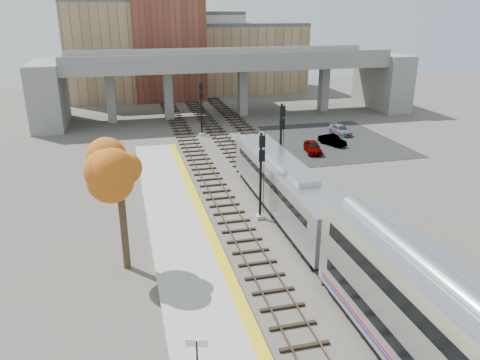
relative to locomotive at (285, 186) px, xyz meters
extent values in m
plane|color=#47423D|center=(-1.00, -9.12, -2.28)|extent=(160.00, 160.00, 0.00)
cube|color=#9E9E99|center=(-8.25, -9.12, -2.10)|extent=(4.50, 60.00, 0.35)
cube|color=yellow|center=(-6.35, -9.12, -1.92)|extent=(0.70, 60.00, 0.01)
cube|color=black|center=(-4.20, 3.38, -2.21)|extent=(2.50, 95.00, 0.14)
cube|color=brown|center=(-4.92, 3.38, -2.10)|extent=(0.07, 95.00, 0.14)
cube|color=brown|center=(-3.48, 3.38, -2.10)|extent=(0.07, 95.00, 0.14)
cube|color=black|center=(0.00, 3.38, -2.21)|extent=(2.50, 95.00, 0.14)
cube|color=brown|center=(-0.72, 3.38, -2.10)|extent=(0.07, 95.00, 0.14)
cube|color=brown|center=(0.72, 3.38, -2.10)|extent=(0.07, 95.00, 0.14)
cube|color=black|center=(4.00, 3.38, -2.21)|extent=(2.50, 95.00, 0.14)
cube|color=brown|center=(3.28, 3.38, -2.10)|extent=(0.07, 95.00, 0.14)
cube|color=brown|center=(4.72, 3.38, -2.10)|extent=(0.07, 95.00, 0.14)
cube|color=slate|center=(4.00, 35.88, 5.47)|extent=(46.00, 10.00, 1.50)
cube|color=slate|center=(4.00, 31.08, 6.72)|extent=(46.00, 0.20, 1.00)
cube|color=slate|center=(4.00, 40.68, 6.72)|extent=(46.00, 0.20, 1.00)
cube|color=slate|center=(-13.00, 35.88, 1.22)|extent=(1.20, 1.60, 7.00)
cube|color=slate|center=(-5.00, 35.88, 1.22)|extent=(1.20, 1.60, 7.00)
cube|color=slate|center=(6.00, 35.88, 1.22)|extent=(1.20, 1.60, 7.00)
cube|color=slate|center=(19.00, 35.88, 1.22)|extent=(1.20, 1.60, 7.00)
cube|color=slate|center=(-21.00, 35.88, 1.97)|extent=(4.00, 12.00, 8.50)
cube|color=slate|center=(29.00, 35.88, 1.97)|extent=(4.00, 12.00, 8.50)
cube|color=tan|center=(-11.00, 55.88, 5.72)|extent=(18.00, 14.00, 16.00)
cube|color=#4C4C4F|center=(-11.00, 55.88, 14.02)|extent=(18.00, 14.00, 0.60)
cube|color=beige|center=(3.00, 60.88, 4.72)|extent=(16.00, 16.00, 14.00)
cube|color=#4C4C4F|center=(3.00, 60.88, 12.02)|extent=(16.00, 16.00, 0.60)
cube|color=brown|center=(-3.00, 52.88, 7.72)|extent=(12.00, 10.00, 20.00)
cube|color=tan|center=(13.00, 58.88, 3.72)|extent=(20.00, 14.00, 12.00)
cube|color=#4C4C4F|center=(13.00, 58.88, 10.02)|extent=(20.00, 14.00, 0.60)
cube|color=black|center=(13.00, 18.88, -2.26)|extent=(14.00, 18.00, 0.04)
cube|color=#A8AAB2|center=(0.00, -0.01, 0.07)|extent=(3.00, 19.00, 3.20)
cube|color=black|center=(0.00, 9.51, 0.67)|extent=(2.20, 0.06, 1.10)
cube|color=black|center=(0.00, -0.01, 0.67)|extent=(3.02, 16.15, 0.50)
cube|color=black|center=(0.00, -0.01, -1.78)|extent=(2.70, 17.10, 0.50)
cube|color=#A8AAB2|center=(0.00, -0.01, 1.87)|extent=(1.60, 9.50, 0.40)
cube|color=#9E9E99|center=(-2.10, -0.42, -2.13)|extent=(0.60, 0.60, 0.30)
cylinder|color=black|center=(-2.10, -0.42, 1.09)|extent=(0.19, 0.19, 6.75)
cube|color=black|center=(-2.10, -0.67, 3.89)|extent=(0.43, 0.18, 0.87)
cube|color=black|center=(-2.10, -0.67, 2.83)|extent=(0.43, 0.18, 0.87)
cube|color=#9E9E99|center=(2.00, 6.98, -2.13)|extent=(0.60, 0.60, 0.30)
cylinder|color=black|center=(2.00, 6.98, 1.35)|extent=(0.21, 0.21, 7.26)
cube|color=black|center=(2.00, 6.73, 4.36)|extent=(0.47, 0.18, 0.93)
cube|color=black|center=(2.00, 6.73, 3.22)|extent=(0.47, 0.18, 0.93)
cube|color=#9E9E99|center=(-2.10, 25.15, -2.13)|extent=(0.60, 0.60, 0.30)
cylinder|color=black|center=(-2.10, 25.15, 1.09)|extent=(0.19, 0.19, 6.73)
cube|color=black|center=(-2.10, 24.90, 3.88)|extent=(0.43, 0.18, 0.87)
cube|color=black|center=(-2.10, 24.90, 2.82)|extent=(0.43, 0.18, 0.87)
cube|color=white|center=(-9.51, -16.22, 0.17)|extent=(0.88, 0.31, 0.35)
cylinder|color=#382619|center=(-12.12, -5.26, 0.81)|extent=(0.44, 0.44, 6.17)
ellipsoid|color=orange|center=(-12.12, -5.26, 4.33)|extent=(3.60, 3.60, 4.41)
imported|color=#99999E|center=(8.49, 14.68, -1.58)|extent=(2.22, 4.07, 1.31)
imported|color=#99999E|center=(11.92, 16.98, -1.65)|extent=(2.47, 3.78, 1.18)
imported|color=#99999E|center=(15.06, 21.34, -1.66)|extent=(2.04, 4.11, 1.15)
camera|label=1|loc=(-11.62, -31.54, 12.82)|focal=35.00mm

